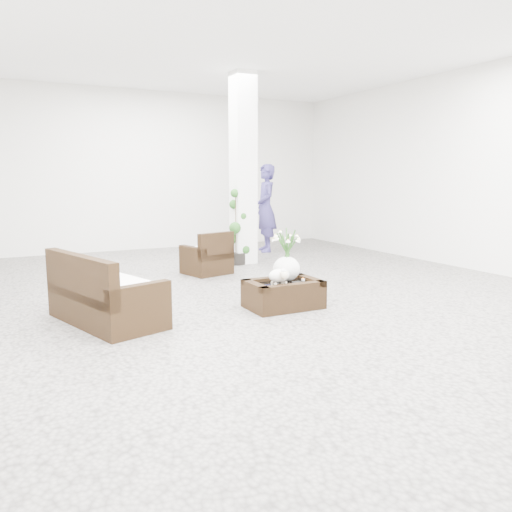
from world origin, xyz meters
name	(u,v)px	position (x,y,z in m)	size (l,w,h in m)	color
ground	(253,302)	(0.00, 0.00, 0.00)	(11.00, 11.00, 0.00)	gray
column	(243,170)	(1.20, 2.80, 1.75)	(0.40, 0.40, 3.50)	white
coffee_table	(283,295)	(0.21, -0.45, 0.16)	(0.90, 0.60, 0.31)	black
sheep_figurine	(279,277)	(0.09, -0.55, 0.42)	(0.28, 0.23, 0.21)	white
planter_narcissus	(287,250)	(0.31, -0.35, 0.71)	(0.44, 0.44, 0.80)	white
tealight	(303,279)	(0.51, -0.43, 0.33)	(0.04, 0.04, 0.03)	white
armchair	(206,253)	(0.17, 2.09, 0.36)	(0.67, 0.65, 0.72)	black
loveseat	(106,287)	(-1.88, -0.11, 0.40)	(1.50, 0.72, 0.80)	black
topiary	(237,228)	(1.01, 2.70, 0.69)	(0.37, 0.37, 1.37)	#1E4A17
shopper	(266,208)	(2.27, 3.93, 0.95)	(0.69, 0.45, 1.89)	navy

